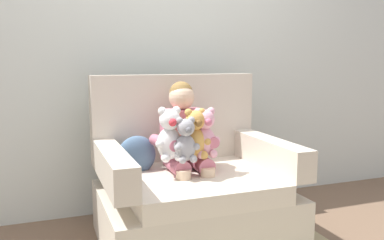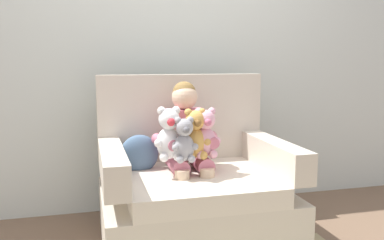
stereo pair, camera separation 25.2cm
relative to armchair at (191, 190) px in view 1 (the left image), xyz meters
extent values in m
cube|color=silver|center=(0.00, 0.71, 0.97)|extent=(6.00, 0.10, 2.60)
cube|color=beige|center=(0.00, -0.05, -0.16)|extent=(1.19, 0.95, 0.35)
cube|color=beige|center=(0.00, -0.12, 0.07)|extent=(0.91, 0.81, 0.12)
cube|color=beige|center=(0.00, 0.35, 0.44)|extent=(1.19, 0.14, 0.62)
cube|color=beige|center=(-0.52, -0.12, 0.23)|extent=(0.14, 0.81, 0.19)
cube|color=beige|center=(0.52, -0.12, 0.23)|extent=(0.14, 0.81, 0.19)
cube|color=#C66B7F|center=(-0.03, 0.09, 0.36)|extent=(0.26, 0.16, 0.34)
sphere|color=beige|center=(-0.03, 0.09, 0.61)|extent=(0.17, 0.17, 0.17)
sphere|color=olive|center=(-0.03, 0.10, 0.64)|extent=(0.16, 0.16, 0.16)
cylinder|color=#C66B7F|center=(-0.11, -0.04, 0.19)|extent=(0.11, 0.26, 0.11)
cylinder|color=beige|center=(-0.11, -0.17, 0.04)|extent=(0.09, 0.09, 0.30)
cylinder|color=#C66B7F|center=(0.05, -0.04, 0.19)|extent=(0.11, 0.26, 0.11)
cylinder|color=beige|center=(0.05, -0.17, 0.04)|extent=(0.09, 0.09, 0.30)
cylinder|color=#C66B7F|center=(-0.19, -0.03, 0.34)|extent=(0.13, 0.27, 0.07)
cylinder|color=#C66B7F|center=(0.13, -0.03, 0.34)|extent=(0.13, 0.27, 0.07)
ellipsoid|color=white|center=(-0.18, -0.09, 0.34)|extent=(0.15, 0.13, 0.20)
sphere|color=white|center=(-0.18, -0.10, 0.50)|extent=(0.13, 0.13, 0.13)
sphere|color=#DB333D|center=(-0.18, -0.16, 0.49)|extent=(0.05, 0.05, 0.05)
sphere|color=white|center=(-0.22, -0.10, 0.55)|extent=(0.05, 0.05, 0.05)
sphere|color=white|center=(-0.25, -0.13, 0.35)|extent=(0.05, 0.05, 0.05)
sphere|color=white|center=(-0.22, -0.15, 0.27)|extent=(0.06, 0.06, 0.06)
sphere|color=white|center=(-0.13, -0.10, 0.55)|extent=(0.05, 0.05, 0.05)
sphere|color=white|center=(-0.10, -0.13, 0.35)|extent=(0.05, 0.05, 0.05)
sphere|color=white|center=(-0.13, -0.15, 0.27)|extent=(0.06, 0.06, 0.06)
ellipsoid|color=#EAA8BC|center=(0.05, -0.09, 0.34)|extent=(0.15, 0.12, 0.19)
sphere|color=#EAA8BC|center=(0.05, -0.10, 0.48)|extent=(0.12, 0.12, 0.12)
sphere|color=#CC6684|center=(0.05, -0.16, 0.48)|extent=(0.05, 0.05, 0.05)
sphere|color=#EAA8BC|center=(0.01, -0.09, 0.53)|extent=(0.05, 0.05, 0.05)
sphere|color=#EAA8BC|center=(-0.01, -0.12, 0.35)|extent=(0.05, 0.05, 0.05)
sphere|color=#EAA8BC|center=(0.01, -0.14, 0.27)|extent=(0.05, 0.05, 0.05)
sphere|color=#EAA8BC|center=(0.10, -0.09, 0.53)|extent=(0.05, 0.05, 0.05)
sphere|color=#EAA8BC|center=(0.12, -0.12, 0.35)|extent=(0.05, 0.05, 0.05)
sphere|color=#EAA8BC|center=(0.09, -0.14, 0.27)|extent=(0.05, 0.05, 0.05)
ellipsoid|color=#9E9EA3|center=(-0.10, -0.16, 0.33)|extent=(0.13, 0.11, 0.17)
sphere|color=#9E9EA3|center=(-0.10, -0.18, 0.45)|extent=(0.11, 0.11, 0.11)
sphere|color=slate|center=(-0.10, -0.22, 0.44)|extent=(0.04, 0.04, 0.04)
sphere|color=#9E9EA3|center=(-0.14, -0.17, 0.50)|extent=(0.04, 0.04, 0.04)
sphere|color=#9E9EA3|center=(-0.16, -0.20, 0.34)|extent=(0.04, 0.04, 0.04)
sphere|color=#9E9EA3|center=(-0.13, -0.21, 0.27)|extent=(0.05, 0.05, 0.05)
sphere|color=#9E9EA3|center=(-0.06, -0.17, 0.50)|extent=(0.04, 0.04, 0.04)
sphere|color=#9E9EA3|center=(-0.04, -0.20, 0.34)|extent=(0.04, 0.04, 0.04)
sphere|color=#9E9EA3|center=(-0.06, -0.21, 0.27)|extent=(0.05, 0.05, 0.05)
ellipsoid|color=gold|center=(-0.01, -0.10, 0.34)|extent=(0.15, 0.12, 0.19)
sphere|color=gold|center=(-0.01, -0.11, 0.48)|extent=(0.12, 0.12, 0.12)
sphere|color=brown|center=(-0.01, -0.17, 0.47)|extent=(0.05, 0.05, 0.05)
sphere|color=gold|center=(-0.06, -0.11, 0.53)|extent=(0.05, 0.05, 0.05)
sphere|color=gold|center=(-0.08, -0.14, 0.35)|extent=(0.05, 0.05, 0.05)
sphere|color=gold|center=(-0.05, -0.15, 0.27)|extent=(0.05, 0.05, 0.05)
sphere|color=gold|center=(0.03, -0.11, 0.53)|extent=(0.05, 0.05, 0.05)
sphere|color=gold|center=(0.06, -0.14, 0.35)|extent=(0.05, 0.05, 0.05)
sphere|color=gold|center=(0.03, -0.15, 0.27)|extent=(0.05, 0.05, 0.05)
ellipsoid|color=slate|center=(-0.33, 0.13, 0.23)|extent=(0.27, 0.15, 0.26)
camera|label=1|loc=(-0.90, -2.44, 0.85)|focal=38.16mm
camera|label=2|loc=(-0.66, -2.51, 0.85)|focal=38.16mm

